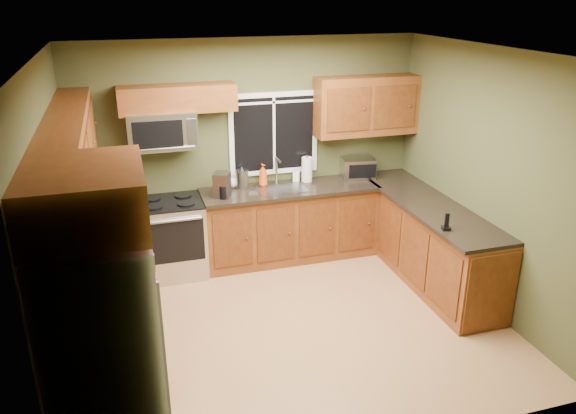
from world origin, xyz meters
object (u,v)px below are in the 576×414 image
range (172,237)px  soap_bottle_c (233,180)px  cordless_phone (446,225)px  coffee_maker (222,186)px  soap_bottle_a (263,175)px  microwave (162,130)px  refrigerator (106,353)px  kettle (242,178)px  paper_towel_roll (307,169)px  toaster_oven (358,168)px  soap_bottle_b (296,174)px

range → soap_bottle_c: soap_bottle_c is taller
range → soap_bottle_c: 1.00m
range → cordless_phone: (2.60, -1.67, 0.52)m
coffee_maker → soap_bottle_a: size_ratio=1.05×
microwave → soap_bottle_c: (0.80, 0.09, -0.70)m
microwave → soap_bottle_c: 1.07m
refrigerator → microwave: 3.10m
kettle → soap_bottle_a: bearing=4.1°
refrigerator → soap_bottle_c: bearing=63.6°
microwave → cordless_phone: (2.60, -1.81, -0.74)m
range → paper_towel_roll: (1.74, 0.19, 0.63)m
microwave → soap_bottle_c: size_ratio=4.36×
toaster_oven → soap_bottle_a: bearing=178.5°
kettle → paper_towel_roll: paper_towel_roll is taller
soap_bottle_b → kettle: bearing=-174.4°
kettle → soap_bottle_c: bearing=146.5°
refrigerator → microwave: microwave is taller
range → kettle: bearing=10.1°
paper_towel_roll → soap_bottle_b: bearing=164.2°
toaster_oven → paper_towel_roll: 0.67m
soap_bottle_a → coffee_maker: bearing=-156.5°
kettle → cordless_phone: kettle is taller
range → soap_bottle_b: (1.61, 0.23, 0.56)m
cordless_phone → range: bearing=147.3°
microwave → toaster_oven: bearing=0.3°
kettle → soap_bottle_c: (-0.10, 0.07, -0.04)m
range → coffee_maker: 0.87m
microwave → toaster_oven: microwave is taller
range → kettle: (0.90, 0.16, 0.60)m
microwave → paper_towel_roll: size_ratio=2.22×
refrigerator → toaster_oven: refrigerator is taller
toaster_oven → coffee_maker: (-1.80, -0.21, 0.01)m
paper_towel_roll → cordless_phone: 2.05m
refrigerator → toaster_oven: 4.26m
paper_towel_roll → cordless_phone: size_ratio=1.93×
toaster_oven → soap_bottle_b: (-0.80, 0.08, -0.04)m
toaster_oven → paper_towel_roll: (-0.67, 0.05, 0.03)m
soap_bottle_b → soap_bottle_c: (-0.81, 0.00, -0.00)m
refrigerator → range: size_ratio=1.92×
paper_towel_roll → refrigerator: bearing=-129.4°
refrigerator → soap_bottle_a: (1.86, 2.95, 0.18)m
soap_bottle_b → soap_bottle_a: bearing=-173.6°
refrigerator → kettle: (1.59, 2.93, 0.17)m
coffee_maker → soap_bottle_a: (0.55, 0.24, 0.00)m
soap_bottle_c → coffee_maker: bearing=-121.8°
toaster_oven → cordless_phone: size_ratio=2.56×
paper_towel_roll → soap_bottle_b: 0.15m
kettle → soap_bottle_b: kettle is taller
coffee_maker → cordless_phone: (1.98, -1.61, -0.08)m
toaster_oven → cordless_phone: 1.83m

